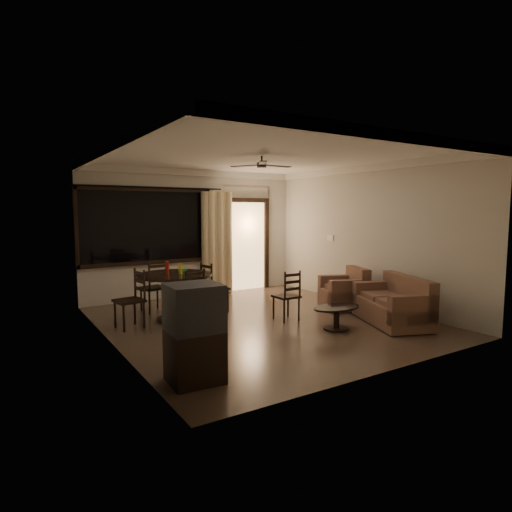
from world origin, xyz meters
TOP-DOWN VIEW (x-y plane):
  - ground at (0.00, 0.00)m, footprint 5.50×5.50m
  - room_shell at (0.59, 1.77)m, footprint 5.50×6.70m
  - dining_table at (-1.22, 0.89)m, footprint 1.29×1.29m
  - dining_chair_west at (-2.04, 0.77)m, footprint 0.48×0.48m
  - dining_chair_east at (-0.39, 1.02)m, footprint 0.48×0.48m
  - dining_chair_south at (-1.09, 0.05)m, footprint 0.48×0.53m
  - dining_chair_north at (-1.34, 1.67)m, footprint 0.48×0.48m
  - tv_cabinet at (-2.05, -1.81)m, footprint 0.61×0.55m
  - sofa at (1.82, -1.32)m, footprint 1.26×1.65m
  - armchair at (1.91, -0.06)m, footprint 1.01×1.01m
  - coffee_table at (0.74, -1.07)m, footprint 0.85×0.51m
  - side_chair at (0.41, -0.17)m, footprint 0.39×0.39m

SIDE VIEW (x-z plane):
  - ground at x=0.00m, z-range 0.00..0.00m
  - coffee_table at x=0.74m, z-range 0.06..0.43m
  - side_chair at x=0.41m, z-range -0.18..0.70m
  - dining_chair_west at x=-2.04m, z-range -0.19..0.76m
  - dining_chair_east at x=-0.39m, z-range -0.19..0.76m
  - dining_chair_north at x=-1.34m, z-range -0.19..0.76m
  - dining_chair_south at x=-1.09m, z-range -0.17..0.78m
  - sofa at x=1.82m, z-range -0.08..0.70m
  - armchair at x=1.91m, z-range -0.07..0.71m
  - tv_cabinet at x=-2.05m, z-range 0.00..1.10m
  - dining_table at x=-1.22m, z-range 0.12..1.15m
  - room_shell at x=0.59m, z-range -0.92..4.58m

